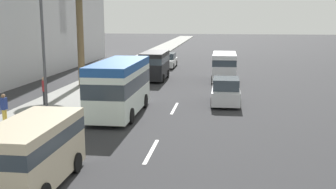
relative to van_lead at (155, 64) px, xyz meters
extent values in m
plane|color=#2D2D30|center=(0.74, -3.10, -1.42)|extent=(198.00, 198.00, 0.00)
cube|color=gray|center=(0.74, 4.39, -1.34)|extent=(162.00, 3.85, 0.15)
cube|color=silver|center=(-19.64, -3.10, -1.41)|extent=(3.20, 0.16, 0.01)
cube|color=silver|center=(-11.36, -3.10, -1.41)|extent=(3.20, 0.16, 0.01)
cube|color=black|center=(0.00, 0.00, -0.08)|extent=(4.99, 1.96, 2.28)
cube|color=#2D3842|center=(0.00, 0.00, 0.42)|extent=(5.00, 1.96, 0.55)
cylinder|color=black|center=(-1.50, -0.93, -1.06)|extent=(0.72, 0.24, 0.72)
cylinder|color=black|center=(-1.50, 0.93, -1.06)|extent=(0.72, 0.24, 0.72)
cylinder|color=black|center=(1.50, -0.93, -1.06)|extent=(0.72, 0.24, 0.72)
cylinder|color=black|center=(1.50, 0.93, -1.06)|extent=(0.72, 0.24, 0.72)
cube|color=silver|center=(-9.56, -6.21, -0.82)|extent=(4.07, 1.75, 0.84)
cube|color=#38424C|center=(-9.77, -6.21, -0.06)|extent=(2.24, 1.61, 0.69)
cylinder|color=black|center=(-8.30, -5.40, -1.10)|extent=(0.64, 0.22, 0.64)
cylinder|color=black|center=(-8.30, -7.01, -1.10)|extent=(0.64, 0.22, 0.64)
cylinder|color=black|center=(-10.82, -5.40, -1.10)|extent=(0.64, 0.22, 0.64)
cylinder|color=black|center=(-10.82, -7.01, -1.10)|extent=(0.64, 0.22, 0.64)
cube|color=silver|center=(-13.35, -0.18, 0.01)|extent=(6.82, 2.23, 2.39)
cube|color=#1E4C93|center=(-13.35, -0.18, 1.43)|extent=(6.82, 2.23, 0.45)
cube|color=#28333D|center=(-13.35, -0.18, 0.46)|extent=(6.83, 2.24, 0.80)
cylinder|color=black|center=(-15.32, -1.24, -1.00)|extent=(0.84, 0.26, 0.84)
cylinder|color=black|center=(-15.32, 0.88, -1.00)|extent=(0.84, 0.26, 0.84)
cylinder|color=black|center=(-11.37, -1.24, -1.00)|extent=(0.84, 0.26, 0.84)
cylinder|color=black|center=(-11.37, 0.88, -1.00)|extent=(0.84, 0.26, 0.84)
cube|color=white|center=(9.19, 0.13, -0.86)|extent=(4.63, 1.75, 0.77)
cube|color=#38424C|center=(9.42, 0.13, -0.16)|extent=(2.55, 1.61, 0.63)
cylinder|color=black|center=(7.75, -0.67, -1.10)|extent=(0.64, 0.22, 0.64)
cylinder|color=black|center=(7.75, 0.93, -1.10)|extent=(0.64, 0.22, 0.64)
cylinder|color=black|center=(10.62, -0.67, -1.10)|extent=(0.64, 0.22, 0.64)
cylinder|color=black|center=(10.62, 0.93, -1.10)|extent=(0.64, 0.22, 0.64)
cube|color=silver|center=(-0.06, -6.09, -0.10)|extent=(5.03, 1.96, 2.24)
cube|color=#2D3842|center=(-0.06, -6.09, 0.39)|extent=(5.04, 1.96, 0.54)
cylinder|color=black|center=(1.45, -5.17, -1.06)|extent=(0.72, 0.24, 0.72)
cylinder|color=black|center=(1.45, -7.02, -1.06)|extent=(0.72, 0.24, 0.72)
cylinder|color=black|center=(-1.56, -5.17, -1.06)|extent=(0.72, 0.24, 0.72)
cylinder|color=black|center=(-1.56, -7.02, -1.06)|extent=(0.72, 0.24, 0.72)
cube|color=beige|center=(-23.68, 0.12, -0.22)|extent=(4.61, 1.95, 2.00)
cube|color=#2D3842|center=(-23.68, 0.12, 0.22)|extent=(4.62, 1.96, 0.48)
cylinder|color=black|center=(-22.30, -0.81, -1.06)|extent=(0.72, 0.24, 0.72)
cylinder|color=black|center=(-22.30, 1.05, -1.06)|extent=(0.72, 0.24, 0.72)
cylinder|color=#333338|center=(-12.09, 4.95, -0.85)|extent=(0.14, 0.14, 0.84)
cylinder|color=#333338|center=(-11.93, 4.95, -0.85)|extent=(0.14, 0.14, 0.84)
cube|color=red|center=(-12.01, 4.95, -0.10)|extent=(0.39, 0.36, 0.66)
sphere|color=tan|center=(-12.01, 4.95, 0.35)|extent=(0.23, 0.23, 0.23)
cylinder|color=gold|center=(-16.87, 4.95, -0.89)|extent=(0.14, 0.14, 0.76)
cylinder|color=gold|center=(-16.71, 4.95, -0.89)|extent=(0.14, 0.14, 0.76)
cube|color=navy|center=(-16.79, 4.95, -0.21)|extent=(0.34, 0.25, 0.60)
sphere|color=#9E7251|center=(-16.79, 4.95, 0.19)|extent=(0.21, 0.21, 0.21)
cylinder|color=brown|center=(-4.36, 5.22, 2.31)|extent=(0.52, 0.52, 7.15)
cylinder|color=#4C4C51|center=(-16.40, 2.86, 2.20)|extent=(0.14, 0.14, 6.93)
camera|label=1|loc=(-35.86, -5.98, 4.12)|focal=44.07mm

